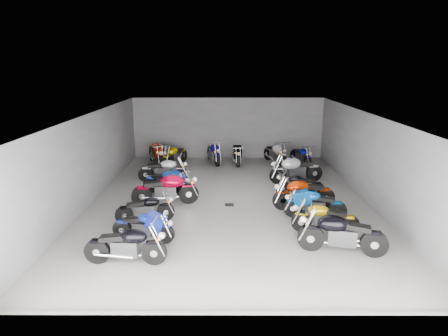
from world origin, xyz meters
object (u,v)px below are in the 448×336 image
at_px(motorcycle_left_e, 167,182).
at_px(motorcycle_right_f, 296,170).
at_px(motorcycle_back_f, 301,155).
at_px(motorcycle_back_c, 214,153).
at_px(drain_grate, 229,205).
at_px(motorcycle_right_a, 341,234).
at_px(motorcycle_back_d, 236,154).
at_px(motorcycle_back_b, 175,155).
at_px(motorcycle_left_c, 146,209).
at_px(motorcycle_right_c, 314,204).
at_px(motorcycle_back_e, 275,153).
at_px(motorcycle_left_d, 166,189).
at_px(motorcycle_right_b, 324,218).
at_px(motorcycle_left_b, 144,226).
at_px(motorcycle_back_a, 156,153).
at_px(motorcycle_right_d, 303,193).
at_px(motorcycle_left_a, 126,245).
at_px(motorcycle_right_e, 300,185).
at_px(motorcycle_left_f, 164,170).

bearing_deg(motorcycle_left_e, motorcycle_right_f, 132.60).
bearing_deg(motorcycle_back_f, motorcycle_back_c, -23.54).
relative_size(drain_grate, motorcycle_right_a, 0.14).
xyz_separation_m(drain_grate, motorcycle_back_c, (-0.73, 6.29, 0.54)).
relative_size(motorcycle_right_a, motorcycle_back_d, 1.08).
height_order(drain_grate, motorcycle_back_b, motorcycle_back_b).
bearing_deg(drain_grate, motorcycle_left_c, -149.25).
xyz_separation_m(motorcycle_right_c, motorcycle_back_e, (-0.36, 7.48, 0.04)).
distance_m(motorcycle_left_d, motorcycle_back_d, 6.65).
relative_size(motorcycle_right_a, motorcycle_right_b, 1.16).
relative_size(motorcycle_left_b, motorcycle_right_f, 0.79).
bearing_deg(motorcycle_back_a, motorcycle_back_d, 158.48).
xyz_separation_m(motorcycle_left_b, motorcycle_back_a, (-1.16, 8.99, 0.12)).
bearing_deg(motorcycle_back_f, motorcycle_back_d, -21.60).
distance_m(motorcycle_back_b, motorcycle_back_c, 1.98).
relative_size(motorcycle_left_e, motorcycle_right_b, 0.99).
height_order(motorcycle_left_b, motorcycle_right_a, motorcycle_right_a).
bearing_deg(motorcycle_right_d, motorcycle_back_d, 7.10).
height_order(motorcycle_left_b, motorcycle_right_f, motorcycle_right_f).
bearing_deg(motorcycle_left_a, motorcycle_back_b, -177.05).
height_order(motorcycle_left_e, motorcycle_right_e, motorcycle_left_e).
distance_m(motorcycle_left_c, motorcycle_left_f, 4.49).
bearing_deg(motorcycle_back_f, motorcycle_right_d, 59.47).
height_order(motorcycle_right_a, motorcycle_back_c, motorcycle_right_a).
bearing_deg(drain_grate, motorcycle_right_b, -41.43).
bearing_deg(motorcycle_right_c, motorcycle_back_c, 34.56).
bearing_deg(motorcycle_right_a, motorcycle_back_d, 27.36).
relative_size(motorcycle_left_e, motorcycle_right_e, 1.06).
bearing_deg(motorcycle_left_a, motorcycle_back_d, 166.60).
distance_m(motorcycle_left_f, motorcycle_back_a, 3.19).
bearing_deg(motorcycle_back_f, motorcycle_back_e, -26.95).
distance_m(motorcycle_right_b, motorcycle_right_e, 3.51).
xyz_separation_m(motorcycle_left_a, motorcycle_right_c, (5.37, 3.08, -0.02)).
distance_m(motorcycle_right_f, motorcycle_back_b, 6.26).
bearing_deg(motorcycle_back_f, motorcycle_right_a, 64.88).
bearing_deg(motorcycle_right_f, motorcycle_left_e, 92.50).
height_order(motorcycle_left_f, motorcycle_right_c, motorcycle_left_f).
distance_m(motorcycle_left_e, motorcycle_back_d, 5.71).
height_order(motorcycle_right_d, motorcycle_back_c, motorcycle_right_d).
bearing_deg(motorcycle_right_a, motorcycle_right_b, 18.55).
bearing_deg(motorcycle_back_b, motorcycle_left_b, 115.07).
bearing_deg(motorcycle_right_e, motorcycle_back_f, -1.88).
xyz_separation_m(motorcycle_left_a, motorcycle_left_e, (0.25, 5.49, -0.00)).
height_order(motorcycle_left_c, motorcycle_right_e, motorcycle_left_c).
xyz_separation_m(motorcycle_right_a, motorcycle_back_b, (-5.57, 9.58, -0.05)).
bearing_deg(motorcycle_back_c, motorcycle_right_c, 99.53).
bearing_deg(motorcycle_back_b, motorcycle_back_a, 14.27).
relative_size(motorcycle_back_a, motorcycle_back_b, 1.11).
xyz_separation_m(motorcycle_left_d, motorcycle_back_c, (1.52, 6.26, -0.03)).
bearing_deg(motorcycle_back_e, motorcycle_back_d, -18.37).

